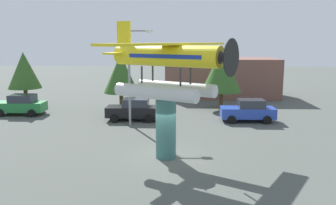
{
  "coord_description": "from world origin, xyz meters",
  "views": [
    {
      "loc": [
        0.82,
        -18.34,
        6.27
      ],
      "look_at": [
        0.0,
        3.0,
        2.52
      ],
      "focal_mm": 37.5,
      "sensor_mm": 36.0,
      "label": 1
    }
  ],
  "objects_px": {
    "floatplane_monument": "(168,65)",
    "car_near_green": "(21,105)",
    "streetlight_primary": "(132,70)",
    "display_pedestal": "(166,127)",
    "tree_east": "(121,74)",
    "tree_center_back": "(222,70)",
    "car_mid_black": "(134,109)",
    "car_far_blue": "(248,110)",
    "tree_west": "(24,70)",
    "storefront_building": "(220,77)"
  },
  "relations": [
    {
      "from": "floatplane_monument",
      "to": "car_near_green",
      "type": "relative_size",
      "value": 2.26
    },
    {
      "from": "streetlight_primary",
      "to": "display_pedestal",
      "type": "bearing_deg",
      "value": -69.02
    },
    {
      "from": "display_pedestal",
      "to": "tree_east",
      "type": "bearing_deg",
      "value": 109.74
    },
    {
      "from": "tree_center_back",
      "to": "car_mid_black",
      "type": "bearing_deg",
      "value": -147.79
    },
    {
      "from": "car_mid_black",
      "to": "tree_center_back",
      "type": "bearing_deg",
      "value": -147.79
    },
    {
      "from": "car_far_blue",
      "to": "streetlight_primary",
      "type": "xyz_separation_m",
      "value": [
        -8.93,
        -1.59,
        3.29
      ]
    },
    {
      "from": "tree_west",
      "to": "tree_east",
      "type": "distance_m",
      "value": 9.02
    },
    {
      "from": "floatplane_monument",
      "to": "car_near_green",
      "type": "bearing_deg",
      "value": 171.19
    },
    {
      "from": "tree_center_back",
      "to": "tree_east",
      "type": "bearing_deg",
      "value": -174.77
    },
    {
      "from": "tree_west",
      "to": "display_pedestal",
      "type": "bearing_deg",
      "value": -44.3
    },
    {
      "from": "streetlight_primary",
      "to": "tree_center_back",
      "type": "xyz_separation_m",
      "value": [
        7.28,
        6.36,
        -0.48
      ]
    },
    {
      "from": "display_pedestal",
      "to": "car_far_blue",
      "type": "distance_m",
      "value": 10.86
    },
    {
      "from": "car_far_blue",
      "to": "tree_center_back",
      "type": "height_order",
      "value": "tree_center_back"
    },
    {
      "from": "car_near_green",
      "to": "car_far_blue",
      "type": "height_order",
      "value": "same"
    },
    {
      "from": "car_near_green",
      "to": "car_far_blue",
      "type": "distance_m",
      "value": 19.16
    },
    {
      "from": "floatplane_monument",
      "to": "car_far_blue",
      "type": "relative_size",
      "value": 2.26
    },
    {
      "from": "floatplane_monument",
      "to": "streetlight_primary",
      "type": "height_order",
      "value": "floatplane_monument"
    },
    {
      "from": "display_pedestal",
      "to": "streetlight_primary",
      "type": "distance_m",
      "value": 8.26
    },
    {
      "from": "floatplane_monument",
      "to": "tree_west",
      "type": "relative_size",
      "value": 1.79
    },
    {
      "from": "display_pedestal",
      "to": "car_mid_black",
      "type": "relative_size",
      "value": 0.8
    },
    {
      "from": "floatplane_monument",
      "to": "tree_west",
      "type": "distance_m",
      "value": 19.22
    },
    {
      "from": "floatplane_monument",
      "to": "car_far_blue",
      "type": "bearing_deg",
      "value": 87.08
    },
    {
      "from": "tree_center_back",
      "to": "tree_west",
      "type": "bearing_deg",
      "value": -178.71
    },
    {
      "from": "car_near_green",
      "to": "tree_east",
      "type": "bearing_deg",
      "value": -165.62
    },
    {
      "from": "tree_west",
      "to": "storefront_building",
      "type": "bearing_deg",
      "value": 24.69
    },
    {
      "from": "display_pedestal",
      "to": "tree_west",
      "type": "bearing_deg",
      "value": 135.7
    },
    {
      "from": "car_far_blue",
      "to": "tree_east",
      "type": "bearing_deg",
      "value": -20.14
    },
    {
      "from": "car_mid_black",
      "to": "storefront_building",
      "type": "distance_m",
      "value": 15.46
    },
    {
      "from": "tree_east",
      "to": "display_pedestal",
      "type": "bearing_deg",
      "value": -70.26
    },
    {
      "from": "display_pedestal",
      "to": "car_near_green",
      "type": "bearing_deg",
      "value": 140.37
    },
    {
      "from": "display_pedestal",
      "to": "car_mid_black",
      "type": "height_order",
      "value": "display_pedestal"
    },
    {
      "from": "car_mid_black",
      "to": "tree_east",
      "type": "bearing_deg",
      "value": -67.04
    },
    {
      "from": "car_near_green",
      "to": "floatplane_monument",
      "type": "bearing_deg",
      "value": 140.43
    },
    {
      "from": "tree_center_back",
      "to": "floatplane_monument",
      "type": "bearing_deg",
      "value": -107.54
    },
    {
      "from": "car_near_green",
      "to": "tree_east",
      "type": "height_order",
      "value": "tree_east"
    },
    {
      "from": "car_far_blue",
      "to": "tree_west",
      "type": "relative_size",
      "value": 0.79
    },
    {
      "from": "streetlight_primary",
      "to": "car_near_green",
      "type": "bearing_deg",
      "value": 161.53
    },
    {
      "from": "car_near_green",
      "to": "streetlight_primary",
      "type": "relative_size",
      "value": 0.59
    },
    {
      "from": "car_near_green",
      "to": "tree_west",
      "type": "bearing_deg",
      "value": -75.45
    },
    {
      "from": "storefront_building",
      "to": "tree_center_back",
      "type": "bearing_deg",
      "value": -95.81
    },
    {
      "from": "display_pedestal",
      "to": "storefront_building",
      "type": "xyz_separation_m",
      "value": [
        5.31,
        22.0,
        0.49
      ]
    },
    {
      "from": "display_pedestal",
      "to": "car_far_blue",
      "type": "bearing_deg",
      "value": 55.63
    },
    {
      "from": "streetlight_primary",
      "to": "tree_west",
      "type": "bearing_deg",
      "value": 151.17
    },
    {
      "from": "car_far_blue",
      "to": "streetlight_primary",
      "type": "height_order",
      "value": "streetlight_primary"
    },
    {
      "from": "car_far_blue",
      "to": "display_pedestal",
      "type": "bearing_deg",
      "value": 55.63
    },
    {
      "from": "display_pedestal",
      "to": "floatplane_monument",
      "type": "height_order",
      "value": "floatplane_monument"
    },
    {
      "from": "car_mid_black",
      "to": "tree_west",
      "type": "bearing_deg",
      "value": -21.93
    },
    {
      "from": "storefront_building",
      "to": "tree_east",
      "type": "xyz_separation_m",
      "value": [
        -9.93,
        -9.13,
        1.22
      ]
    },
    {
      "from": "floatplane_monument",
      "to": "tree_east",
      "type": "bearing_deg",
      "value": 140.85
    },
    {
      "from": "display_pedestal",
      "to": "tree_east",
      "type": "height_order",
      "value": "tree_east"
    }
  ]
}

